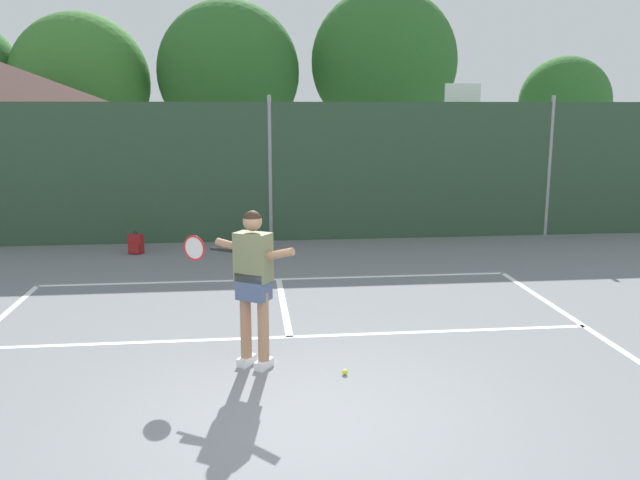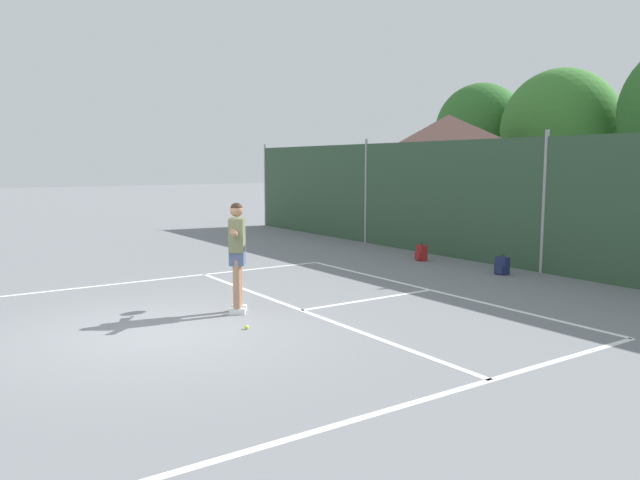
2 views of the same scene
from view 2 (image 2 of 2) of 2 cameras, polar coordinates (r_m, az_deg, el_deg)
name	(u,v)px [view 2 (image 2 of 2)]	position (r m, az deg, el deg)	size (l,w,h in m)	color
ground_plane	(161,333)	(9.50, -14.57, -8.34)	(120.00, 120.00, 0.00)	slate
court_markings	(202,326)	(9.73, -10.95, -7.86)	(8.30, 11.10, 0.01)	white
chainlink_fence	(544,205)	(14.83, 20.10, 3.05)	(26.09, 0.09, 3.25)	#2D4C33
clubhouse_building	(447,172)	(22.59, 11.72, 6.20)	(5.44, 4.63, 4.21)	beige
tennis_player	(237,247)	(10.29, -7.71, -0.67)	(1.29, 0.75, 1.85)	silver
tennis_ball	(247,327)	(9.44, -6.83, -8.04)	(0.07, 0.07, 0.07)	#CCE033
backpack_red	(421,253)	(16.04, 9.40, -1.21)	(0.32, 0.30, 0.46)	maroon
backpack_navy	(502,266)	(14.45, 16.55, -2.33)	(0.29, 0.25, 0.46)	navy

